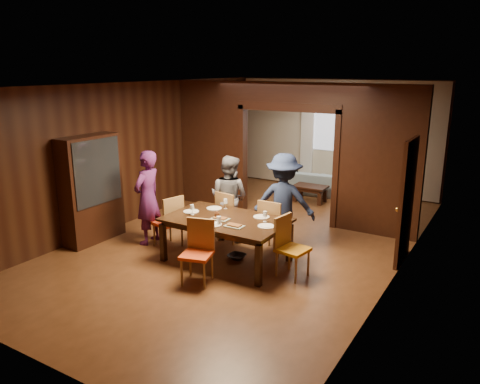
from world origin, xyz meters
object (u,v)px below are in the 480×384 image
Objects in this scene: chair_right at (293,248)px; dining_table at (226,240)px; coffee_table at (310,194)px; sofa at (321,183)px; person_grey at (229,198)px; chair_near at (197,253)px; chair_left at (168,221)px; chair_far_l at (232,216)px; chair_far_r at (274,225)px; person_navy at (284,202)px; hutch at (91,189)px; person_purple at (148,198)px.

dining_table is at bearing 99.85° from chair_right.
dining_table reaches higher than coffee_table.
sofa is 0.98× the size of dining_table.
person_grey reaches higher than chair_near.
chair_left is 1.00× the size of chair_near.
chair_far_l is at bearing 71.41° from chair_right.
chair_far_r is (0.49, 0.81, 0.10)m from dining_table.
chair_far_l is at bearing -94.36° from coffee_table.
hutch reaches higher than person_navy.
dining_table is at bearing 46.95° from person_navy.
chair_left is at bearing 98.78° from chair_right.
person_grey is 1.67× the size of chair_far_l.
sofa is (1.48, 4.91, -0.59)m from person_purple.
person_purple is 0.87× the size of dining_table.
person_purple is at bearing -110.15° from coffee_table.
person_grey reaches higher than coffee_table.
chair_left is 1.20m from chair_far_l.
hutch reaches higher than chair_near.
coffee_table is 3.23m from chair_far_l.
dining_table is 2.79m from hutch.
coffee_table is 0.82× the size of chair_left.
chair_right is at bearing 107.19° from person_navy.
chair_far_r is (-0.73, 0.78, 0.00)m from chair_right.
chair_far_l is at bearing 90.17° from chair_near.
chair_right is at bearing 99.79° from sofa.
chair_left and chair_near have the same top height.
coffee_table is 0.82× the size of chair_far_r.
chair_right is (1.44, -4.87, 0.20)m from sofa.
person_navy is 2.14m from chair_left.
person_grey is 0.81× the size of dining_table.
chair_near is (1.76, -0.90, -0.39)m from person_purple.
chair_right is (2.92, 0.04, -0.39)m from person_purple.
chair_right and chair_far_r have the same top height.
dining_table is 1.00× the size of hutch.
chair_right is 1.00× the size of chair_far_l.
sofa is 2.03× the size of chair_right.
person_purple is 2.19× the size of coffee_table.
person_navy is (2.25, 1.08, -0.00)m from person_purple.
chair_far_l is 0.48× the size of hutch.
person_purple is 2.37m from chair_far_r.
chair_left is 1.00× the size of chair_right.
chair_far_l is at bearing 80.24° from sofa.
person_navy is at bearing 62.79° from dining_table.
person_grey is 0.82× the size of sofa.
dining_table is at bearing 85.94° from sofa.
chair_left is 2.50m from chair_right.
person_navy reaches higher than sofa.
dining_table is 2.06× the size of chair_far_l.
sofa is 0.98× the size of hutch.
dining_table is 4.09m from coffee_table.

